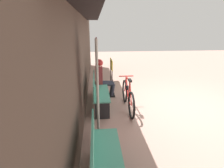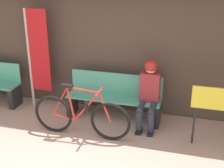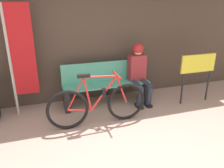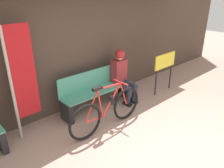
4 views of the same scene
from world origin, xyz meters
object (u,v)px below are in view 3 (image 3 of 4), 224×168
(park_bench_near, at_px, (106,85))
(bicycle, at_px, (98,104))
(banner_pole, at_px, (19,54))
(signboard, at_px, (198,67))
(person_seated, at_px, (139,69))

(park_bench_near, relative_size, bicycle, 1.02)
(banner_pole, xyz_separation_m, signboard, (3.31, -0.56, -0.38))
(signboard, bearing_deg, park_bench_near, 163.95)
(bicycle, relative_size, banner_pole, 0.86)
(park_bench_near, relative_size, banner_pole, 0.88)
(park_bench_near, xyz_separation_m, signboard, (1.76, -0.51, 0.35))
(person_seated, relative_size, banner_pole, 0.62)
(person_seated, bearing_deg, bicycle, -147.32)
(park_bench_near, distance_m, person_seated, 0.73)
(person_seated, distance_m, banner_pole, 2.25)
(park_bench_near, xyz_separation_m, bicycle, (-0.37, -0.77, -0.03))
(banner_pole, bearing_deg, person_seated, -4.18)
(bicycle, bearing_deg, person_seated, 32.68)
(bicycle, bearing_deg, park_bench_near, 64.47)
(park_bench_near, xyz_separation_m, person_seated, (0.66, -0.11, 0.30))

